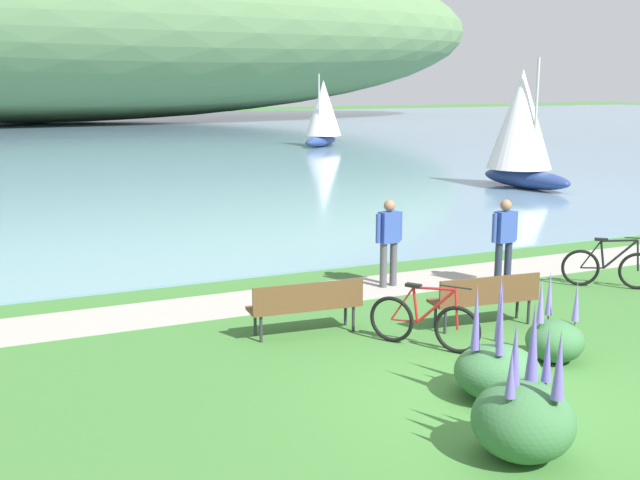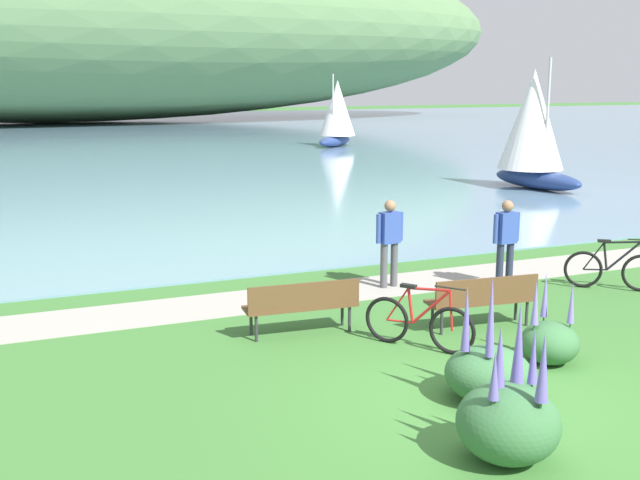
{
  "view_description": "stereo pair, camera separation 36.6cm",
  "coord_description": "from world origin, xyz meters",
  "px_view_note": "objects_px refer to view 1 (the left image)",
  "views": [
    {
      "loc": [
        -5.79,
        -7.37,
        3.95
      ],
      "look_at": [
        0.07,
        5.54,
        1.0
      ],
      "focal_mm": 43.38,
      "sensor_mm": 36.0,
      "label": 1
    },
    {
      "loc": [
        -5.45,
        -7.52,
        3.95
      ],
      "look_at": [
        0.07,
        5.54,
        1.0
      ],
      "focal_mm": 43.38,
      "sensor_mm": 36.0,
      "label": 2
    }
  ],
  "objects_px": {
    "sailboat_mid_bay": "(522,127)",
    "park_bench_further_along": "(486,296)",
    "person_at_shoreline": "(389,238)",
    "sailboat_nearest_to_shore": "(323,112)",
    "bicycle_beside_path": "(424,322)",
    "bicycle_leaning_near_bench": "(609,267)",
    "park_bench_near_camera": "(306,303)",
    "person_on_the_grass": "(504,237)"
  },
  "relations": [
    {
      "from": "park_bench_near_camera",
      "to": "bicycle_beside_path",
      "type": "height_order",
      "value": "bicycle_beside_path"
    },
    {
      "from": "bicycle_leaning_near_bench",
      "to": "bicycle_beside_path",
      "type": "bearing_deg",
      "value": -164.05
    },
    {
      "from": "person_on_the_grass",
      "to": "sailboat_nearest_to_shore",
      "type": "xyz_separation_m",
      "value": [
        10.12,
        30.5,
        1.06
      ]
    },
    {
      "from": "bicycle_leaning_near_bench",
      "to": "sailboat_nearest_to_shore",
      "type": "distance_m",
      "value": 32.54
    },
    {
      "from": "person_on_the_grass",
      "to": "sailboat_mid_bay",
      "type": "xyz_separation_m",
      "value": [
        9.23,
        11.09,
        1.27
      ]
    },
    {
      "from": "park_bench_further_along",
      "to": "person_on_the_grass",
      "type": "height_order",
      "value": "person_on_the_grass"
    },
    {
      "from": "park_bench_near_camera",
      "to": "sailboat_nearest_to_shore",
      "type": "bearing_deg",
      "value": 64.96
    },
    {
      "from": "park_bench_further_along",
      "to": "bicycle_beside_path",
      "type": "bearing_deg",
      "value": -163.47
    },
    {
      "from": "park_bench_further_along",
      "to": "park_bench_near_camera",
      "type": "bearing_deg",
      "value": 163.32
    },
    {
      "from": "bicycle_beside_path",
      "to": "sailboat_mid_bay",
      "type": "distance_m",
      "value": 18.46
    },
    {
      "from": "bicycle_leaning_near_bench",
      "to": "park_bench_near_camera",
      "type": "bearing_deg",
      "value": -178.3
    },
    {
      "from": "park_bench_near_camera",
      "to": "sailboat_mid_bay",
      "type": "relative_size",
      "value": 0.39
    },
    {
      "from": "sailboat_mid_bay",
      "to": "person_at_shoreline",
      "type": "bearing_deg",
      "value": -137.86
    },
    {
      "from": "park_bench_further_along",
      "to": "bicycle_leaning_near_bench",
      "type": "height_order",
      "value": "bicycle_leaning_near_bench"
    },
    {
      "from": "bicycle_leaning_near_bench",
      "to": "bicycle_beside_path",
      "type": "xyz_separation_m",
      "value": [
        -5.08,
        -1.45,
        0.0
      ]
    },
    {
      "from": "bicycle_leaning_near_bench",
      "to": "person_at_shoreline",
      "type": "bearing_deg",
      "value": 154.96
    },
    {
      "from": "sailboat_mid_bay",
      "to": "park_bench_further_along",
      "type": "bearing_deg",
      "value": -130.35
    },
    {
      "from": "bicycle_beside_path",
      "to": "person_on_the_grass",
      "type": "relative_size",
      "value": 0.85
    },
    {
      "from": "bicycle_beside_path",
      "to": "sailboat_mid_bay",
      "type": "bearing_deg",
      "value": 47.13
    },
    {
      "from": "park_bench_near_camera",
      "to": "bicycle_leaning_near_bench",
      "type": "bearing_deg",
      "value": 1.7
    },
    {
      "from": "park_bench_near_camera",
      "to": "sailboat_mid_bay",
      "type": "bearing_deg",
      "value": 41.33
    },
    {
      "from": "sailboat_nearest_to_shore",
      "to": "bicycle_leaning_near_bench",
      "type": "bearing_deg",
      "value": -104.81
    },
    {
      "from": "bicycle_beside_path",
      "to": "person_at_shoreline",
      "type": "xyz_separation_m",
      "value": [
        1.22,
        3.26,
        0.58
      ]
    },
    {
      "from": "park_bench_further_along",
      "to": "sailboat_mid_bay",
      "type": "distance_m",
      "value": 17.2
    },
    {
      "from": "park_bench_further_along",
      "to": "person_at_shoreline",
      "type": "distance_m",
      "value": 2.88
    },
    {
      "from": "park_bench_further_along",
      "to": "bicycle_beside_path",
      "type": "distance_m",
      "value": 1.49
    },
    {
      "from": "person_on_the_grass",
      "to": "sailboat_mid_bay",
      "type": "height_order",
      "value": "sailboat_mid_bay"
    },
    {
      "from": "park_bench_further_along",
      "to": "sailboat_nearest_to_shore",
      "type": "bearing_deg",
      "value": 69.75
    },
    {
      "from": "park_bench_near_camera",
      "to": "park_bench_further_along",
      "type": "height_order",
      "value": "same"
    },
    {
      "from": "park_bench_further_along",
      "to": "person_at_shoreline",
      "type": "bearing_deg",
      "value": 94.05
    },
    {
      "from": "bicycle_leaning_near_bench",
      "to": "bicycle_beside_path",
      "type": "height_order",
      "value": "same"
    },
    {
      "from": "bicycle_leaning_near_bench",
      "to": "sailboat_nearest_to_shore",
      "type": "height_order",
      "value": "sailboat_nearest_to_shore"
    },
    {
      "from": "park_bench_near_camera",
      "to": "sailboat_mid_bay",
      "type": "distance_m",
      "value": 18.56
    },
    {
      "from": "park_bench_near_camera",
      "to": "bicycle_leaning_near_bench",
      "type": "distance_m",
      "value": 6.46
    },
    {
      "from": "person_at_shoreline",
      "to": "sailboat_mid_bay",
      "type": "relative_size",
      "value": 0.37
    },
    {
      "from": "person_at_shoreline",
      "to": "person_on_the_grass",
      "type": "bearing_deg",
      "value": -23.24
    },
    {
      "from": "sailboat_mid_bay",
      "to": "person_on_the_grass",
      "type": "bearing_deg",
      "value": -129.78
    },
    {
      "from": "bicycle_leaning_near_bench",
      "to": "sailboat_mid_bay",
      "type": "xyz_separation_m",
      "value": [
        7.42,
        12.01,
        1.85
      ]
    },
    {
      "from": "sailboat_mid_bay",
      "to": "bicycle_beside_path",
      "type": "bearing_deg",
      "value": -132.87
    },
    {
      "from": "person_at_shoreline",
      "to": "sailboat_nearest_to_shore",
      "type": "bearing_deg",
      "value": 67.66
    },
    {
      "from": "park_bench_further_along",
      "to": "sailboat_nearest_to_shore",
      "type": "height_order",
      "value": "sailboat_nearest_to_shore"
    },
    {
      "from": "sailboat_mid_bay",
      "to": "park_bench_near_camera",
      "type": "bearing_deg",
      "value": -138.67
    }
  ]
}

